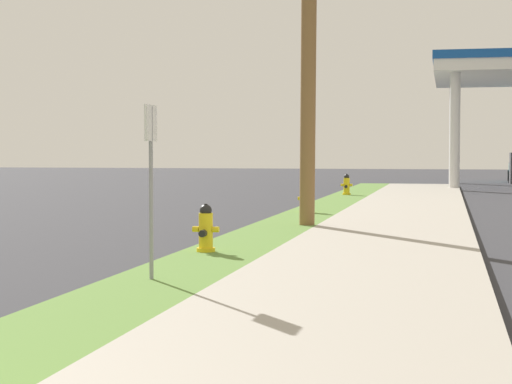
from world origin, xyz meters
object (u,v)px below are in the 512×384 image
object	(u,v)px
fire_hydrant_second	(206,231)
fire_hydrant_fourth	(347,186)
utility_pole_midground	(309,22)
fire_hydrant_third	(306,199)
street_sign_post	(151,155)

from	to	relation	value
fire_hydrant_second	fire_hydrant_fourth	bearing A→B (deg)	89.53
fire_hydrant_fourth	utility_pole_midground	distance (m)	13.71
fire_hydrant_third	fire_hydrant_fourth	world-z (taller)	same
fire_hydrant_third	utility_pole_midground	distance (m)	5.64
fire_hydrant_third	street_sign_post	size ratio (longest dim) A/B	0.35
fire_hydrant_fourth	street_sign_post	xyz separation A→B (m)	(-0.01, -21.12, 1.19)
fire_hydrant_second	utility_pole_midground	distance (m)	6.43
street_sign_post	fire_hydrant_second	bearing A→B (deg)	92.65
fire_hydrant_third	fire_hydrant_fourth	xyz separation A→B (m)	(0.02, 9.11, 0.00)
utility_pole_midground	street_sign_post	bearing A→B (deg)	-94.88
fire_hydrant_second	utility_pole_midground	size ratio (longest dim) A/B	0.09
fire_hydrant_second	utility_pole_midground	world-z (taller)	utility_pole_midground
fire_hydrant_second	fire_hydrant_third	distance (m)	9.06
fire_hydrant_fourth	fire_hydrant_second	bearing A→B (deg)	-90.47
fire_hydrant_third	fire_hydrant_fourth	bearing A→B (deg)	89.90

